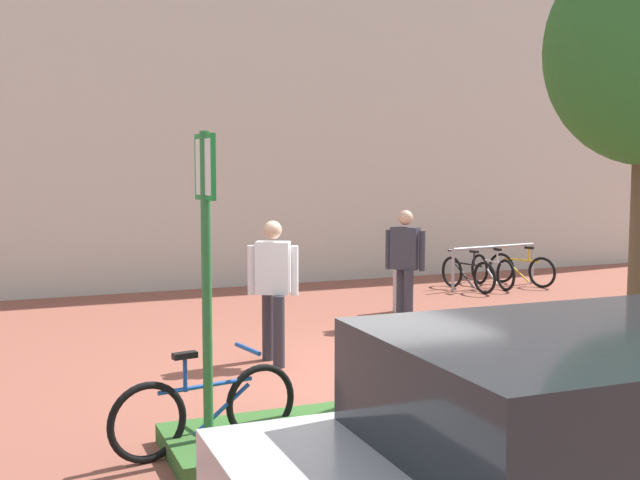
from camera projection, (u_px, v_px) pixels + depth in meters
ground_plane at (353, 373)px, 8.92m from camera, size 60.00×60.00×0.00m
building_facade at (197, 30)px, 15.19m from camera, size 28.00×1.20×10.00m
planter_strip at (531, 404)px, 7.51m from camera, size 7.00×1.10×0.16m
parking_sign_post at (206, 248)px, 6.16m from camera, size 0.08×0.36×2.63m
bike_at_sign at (207, 409)px, 6.46m from camera, size 1.66×0.46×0.86m
bike_rack_cluster at (494, 270)px, 15.17m from camera, size 2.09×1.71×0.83m
bollard_steel at (398, 284)px, 12.65m from camera, size 0.16×0.16×0.90m
person_shirt_white at (273, 282)px, 9.26m from camera, size 0.55×0.53×1.72m
person_suited_navy at (405, 260)px, 11.47m from camera, size 0.45×0.47×1.72m
car_silver_sedan at (633, 475)px, 4.05m from camera, size 4.32×2.06×1.54m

